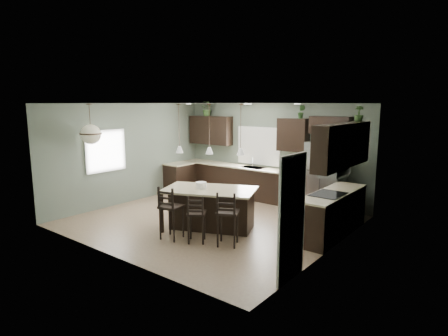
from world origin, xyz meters
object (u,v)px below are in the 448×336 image
kitchen_island (210,209)px  bar_stool_center (196,218)px  bar_stool_right (228,218)px  plant_back_left (207,109)px  bar_stool_left (172,212)px  serving_dish (201,185)px  refrigerator (326,178)px

kitchen_island → bar_stool_center: 0.86m
bar_stool_right → plant_back_left: plant_back_left is taller
bar_stool_center → bar_stool_left: bearing=162.2°
serving_dish → bar_stool_left: (-0.03, -0.89, -0.43)m
serving_dish → plant_back_left: 4.25m
refrigerator → serving_dish: refrigerator is taller
plant_back_left → bar_stool_center: bearing=-52.3°
refrigerator → plant_back_left: (-4.16, 0.26, 1.71)m
bar_stool_center → bar_stool_right: bar_stool_right is taller
bar_stool_center → plant_back_left: size_ratio=2.15×
bar_stool_left → bar_stool_center: bar_stool_left is taller
serving_dish → plant_back_left: (-2.43, 3.08, 1.64)m
serving_dish → bar_stool_right: bar_stool_right is taller
kitchen_island → bar_stool_left: (-0.22, -0.97, 0.10)m
refrigerator → bar_stool_right: 3.37m
bar_stool_left → kitchen_island: bearing=66.8°
plant_back_left → kitchen_island: bearing=-49.0°
refrigerator → kitchen_island: refrigerator is taller
bar_stool_left → bar_stool_center: 0.57m
kitchen_island → plant_back_left: 4.54m
kitchen_island → bar_stool_center: bar_stool_center is taller
refrigerator → bar_stool_center: (-1.22, -3.54, -0.43)m
bar_stool_right → kitchen_island: bearing=122.9°
refrigerator → bar_stool_center: refrigerator is taller
bar_stool_left → plant_back_left: 5.08m
kitchen_island → bar_stool_center: bearing=-90.6°
refrigerator → bar_stool_right: (-0.62, -3.29, -0.37)m
bar_stool_right → plant_back_left: 5.42m
kitchen_island → serving_dish: (-0.18, -0.08, 0.53)m
refrigerator → serving_dish: size_ratio=7.71×
refrigerator → bar_stool_right: refrigerator is taller
bar_stool_center → refrigerator: bearing=35.8°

